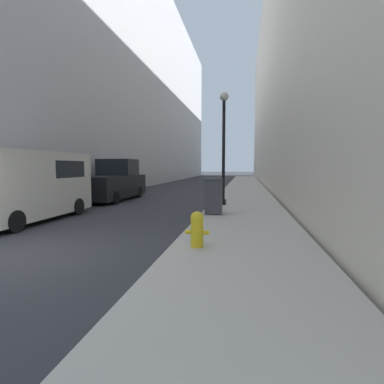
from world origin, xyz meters
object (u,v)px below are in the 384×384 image
Objects in this scene: lamppost at (224,138)px; white_van at (27,183)px; trash_bin at (214,196)px; pickup_truck at (112,183)px; fire_hydrant at (197,228)px.

lamppost is 7.89m from white_van.
trash_bin is 0.25× the size of white_van.
lamppost is at bearing 34.19° from white_van.
white_van is 0.95× the size of pickup_truck.
pickup_truck is (0.00, 6.65, -0.35)m from white_van.
white_van is (-6.35, -4.32, -1.81)m from lamppost.
trash_bin is 6.44m from white_van.
pickup_truck is (-6.20, 4.96, 0.14)m from trash_bin.
fire_hydrant is 6.95m from white_van.
trash_bin is 0.23× the size of pickup_truck.
pickup_truck is at bearing 90.00° from white_van.
lamppost is 0.96× the size of white_van.
fire_hydrant is 7.58m from lamppost.
fire_hydrant is 11.38m from pickup_truck.
white_van is at bearing -90.00° from pickup_truck.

